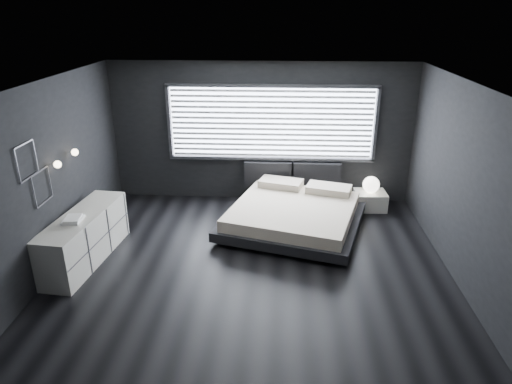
{
  "coord_description": "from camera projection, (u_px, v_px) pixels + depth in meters",
  "views": [
    {
      "loc": [
        0.39,
        -6.13,
        3.76
      ],
      "look_at": [
        0.0,
        0.85,
        0.9
      ],
      "focal_mm": 32.0,
      "sensor_mm": 36.0,
      "label": 1
    }
  ],
  "objects": [
    {
      "name": "bed",
      "position": [
        294.0,
        214.0,
        8.22
      ],
      "size": [
        2.83,
        2.76,
        0.6
      ],
      "color": "black",
      "rests_on": "ground"
    },
    {
      "name": "room",
      "position": [
        253.0,
        182.0,
        6.58
      ],
      "size": [
        6.04,
        6.0,
        2.8
      ],
      "color": "black",
      "rests_on": "ground"
    },
    {
      "name": "book_stack",
      "position": [
        73.0,
        219.0,
        6.78
      ],
      "size": [
        0.28,
        0.35,
        0.07
      ],
      "color": "white",
      "rests_on": "dresser"
    },
    {
      "name": "sconce_far",
      "position": [
        75.0,
        152.0,
        7.25
      ],
      "size": [
        0.18,
        0.11,
        0.11
      ],
      "color": "silver",
      "rests_on": "ground"
    },
    {
      "name": "wall_art_lower",
      "position": [
        42.0,
        187.0,
        6.46
      ],
      "size": [
        0.01,
        0.48,
        0.48
      ],
      "color": "#47474C",
      "rests_on": "ground"
    },
    {
      "name": "headboard",
      "position": [
        292.0,
        174.0,
        9.3
      ],
      "size": [
        1.96,
        0.16,
        0.52
      ],
      "color": "black",
      "rests_on": "ground"
    },
    {
      "name": "window",
      "position": [
        271.0,
        124.0,
        8.98
      ],
      "size": [
        4.14,
        0.09,
        1.52
      ],
      "color": "white",
      "rests_on": "ground"
    },
    {
      "name": "nightstand",
      "position": [
        370.0,
        200.0,
        9.06
      ],
      "size": [
        0.62,
        0.53,
        0.35
      ],
      "primitive_type": "cube",
      "rotation": [
        0.0,
        0.0,
        0.04
      ],
      "color": "silver",
      "rests_on": "ground"
    },
    {
      "name": "sconce_near",
      "position": [
        57.0,
        164.0,
        6.7
      ],
      "size": [
        0.18,
        0.11,
        0.11
      ],
      "color": "silver",
      "rests_on": "ground"
    },
    {
      "name": "orb_lamp",
      "position": [
        371.0,
        185.0,
        8.92
      ],
      "size": [
        0.32,
        0.32,
        0.32
      ],
      "primitive_type": "sphere",
      "color": "white",
      "rests_on": "nightstand"
    },
    {
      "name": "wall_art_upper",
      "position": [
        27.0,
        161.0,
        6.05
      ],
      "size": [
        0.01,
        0.48,
        0.48
      ],
      "color": "#47474C",
      "rests_on": "ground"
    },
    {
      "name": "dresser",
      "position": [
        85.0,
        237.0,
        7.15
      ],
      "size": [
        0.76,
        2.01,
        0.79
      ],
      "color": "silver",
      "rests_on": "ground"
    }
  ]
}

